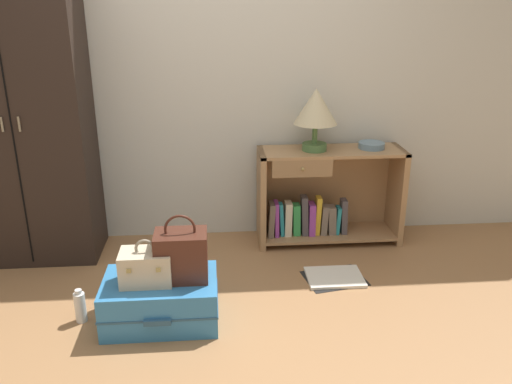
{
  "coord_description": "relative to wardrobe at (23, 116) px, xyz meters",
  "views": [
    {
      "loc": [
        0.06,
        -2.25,
        1.68
      ],
      "look_at": [
        0.31,
        0.83,
        0.55
      ],
      "focal_mm": 36.96,
      "sensor_mm": 36.0,
      "label": 1
    }
  ],
  "objects": [
    {
      "name": "ground_plane",
      "position": [
        1.15,
        -1.2,
        -0.98
      ],
      "size": [
        9.0,
        9.0,
        0.0
      ],
      "primitive_type": "plane",
      "color": "#9E7047"
    },
    {
      "name": "back_wall",
      "position": [
        1.15,
        0.3,
        0.32
      ],
      "size": [
        6.4,
        0.1,
        2.6
      ],
      "primitive_type": "cube",
      "color": "beige",
      "rests_on": "ground_plane"
    },
    {
      "name": "wardrobe",
      "position": [
        0.0,
        0.0,
        0.0
      ],
      "size": [
        0.81,
        0.47,
        1.95
      ],
      "color": "black",
      "rests_on": "ground_plane"
    },
    {
      "name": "bookshelf",
      "position": [
        1.99,
        0.06,
        -0.65
      ],
      "size": [
        1.03,
        0.35,
        0.69
      ],
      "color": "#A37A51",
      "rests_on": "ground_plane"
    },
    {
      "name": "table_lamp",
      "position": [
        1.91,
        0.05,
        0.01
      ],
      "size": [
        0.3,
        0.3,
        0.43
      ],
      "color": "#4C7542",
      "rests_on": "bookshelf"
    },
    {
      "name": "bowl",
      "position": [
        2.32,
        0.06,
        -0.26
      ],
      "size": [
        0.18,
        0.18,
        0.04
      ],
      "primitive_type": "cylinder",
      "color": "slate",
      "rests_on": "bookshelf"
    },
    {
      "name": "suitcase_large",
      "position": [
        0.9,
        -0.91,
        -0.85
      ],
      "size": [
        0.62,
        0.43,
        0.25
      ],
      "color": "teal",
      "rests_on": "ground_plane"
    },
    {
      "name": "train_case",
      "position": [
        0.84,
        -0.93,
        -0.63
      ],
      "size": [
        0.27,
        0.19,
        0.25
      ],
      "color": "beige",
      "rests_on": "suitcase_large"
    },
    {
      "name": "handbag",
      "position": [
        1.02,
        -0.9,
        -0.58
      ],
      "size": [
        0.28,
        0.2,
        0.37
      ],
      "color": "#472319",
      "rests_on": "suitcase_large"
    },
    {
      "name": "bottle",
      "position": [
        0.45,
        -0.88,
        -0.89
      ],
      "size": [
        0.06,
        0.06,
        0.2
      ],
      "color": "white",
      "rests_on": "ground_plane"
    },
    {
      "name": "open_book_on_floor",
      "position": [
        1.96,
        -0.53,
        -0.97
      ],
      "size": [
        0.42,
        0.36,
        0.02
      ],
      "color": "white",
      "rests_on": "ground_plane"
    }
  ]
}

